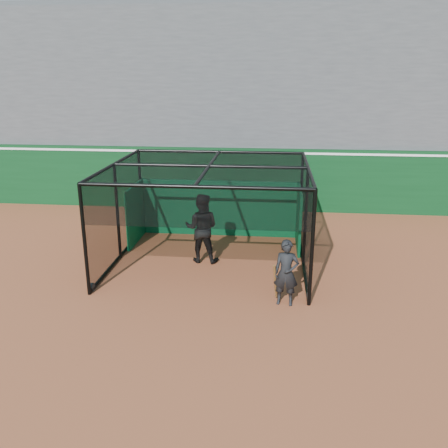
# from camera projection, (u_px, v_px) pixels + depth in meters

# --- Properties ---
(ground) EXTENTS (120.00, 120.00, 0.00)m
(ground) POSITION_uv_depth(u_px,v_px,m) (190.00, 303.00, 11.47)
(ground) COLOR brown
(ground) RESTS_ON ground
(outfield_wall) EXTENTS (50.00, 0.50, 2.50)m
(outfield_wall) POSITION_uv_depth(u_px,v_px,m) (225.00, 177.00, 19.13)
(outfield_wall) COLOR #0A3716
(outfield_wall) RESTS_ON ground
(grandstand) EXTENTS (50.00, 7.85, 8.95)m
(grandstand) POSITION_uv_depth(u_px,v_px,m) (234.00, 92.00, 21.74)
(grandstand) COLOR #4C4C4F
(grandstand) RESTS_ON ground
(batting_cage) EXTENTS (5.55, 5.13, 2.85)m
(batting_cage) POSITION_uv_depth(u_px,v_px,m) (210.00, 215.00, 13.63)
(batting_cage) COLOR black
(batting_cage) RESTS_ON ground
(batter) EXTENTS (1.03, 0.82, 2.04)m
(batter) POSITION_uv_depth(u_px,v_px,m) (202.00, 228.00, 13.76)
(batter) COLOR black
(batter) RESTS_ON ground
(on_deck_player) EXTENTS (0.64, 0.45, 1.62)m
(on_deck_player) POSITION_uv_depth(u_px,v_px,m) (286.00, 273.00, 11.20)
(on_deck_player) COLOR black
(on_deck_player) RESTS_ON ground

